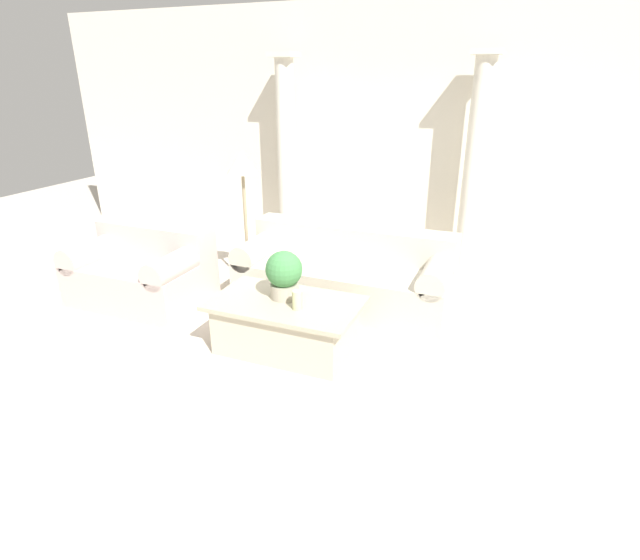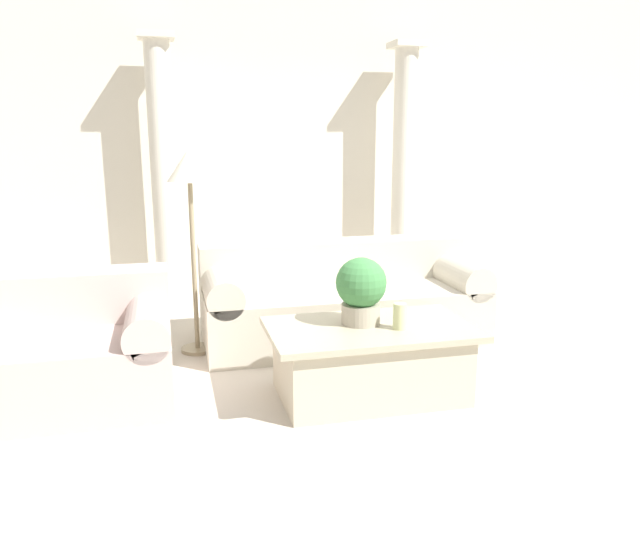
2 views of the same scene
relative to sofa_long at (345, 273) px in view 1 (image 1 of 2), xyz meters
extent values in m
plane|color=beige|center=(-0.21, -0.89, -0.33)|extent=(16.00, 16.00, 0.00)
cube|color=silver|center=(-0.21, 1.79, 1.27)|extent=(10.00, 0.06, 3.20)
cube|color=beige|center=(0.00, -0.06, -0.10)|extent=(2.27, 0.96, 0.45)
cube|color=beige|center=(0.00, 0.25, 0.29)|extent=(2.27, 0.33, 0.34)
cylinder|color=beige|center=(-1.00, -0.06, 0.19)|extent=(0.28, 0.96, 0.28)
cylinder|color=beige|center=(1.00, -0.06, 0.19)|extent=(0.28, 0.96, 0.28)
cube|color=beige|center=(-2.08, -0.83, -0.10)|extent=(1.38, 0.96, 0.45)
cube|color=beige|center=(-2.08, -0.52, 0.29)|extent=(1.38, 0.33, 0.34)
cylinder|color=beige|center=(-2.63, -0.83, 0.19)|extent=(0.28, 0.96, 0.28)
cylinder|color=beige|center=(-1.53, -0.83, 0.19)|extent=(0.28, 0.96, 0.28)
cube|color=beige|center=(-0.14, -1.20, -0.11)|extent=(1.16, 0.69, 0.44)
cube|color=#B3A98F|center=(-0.14, -1.20, 0.12)|extent=(1.32, 0.78, 0.04)
cylinder|color=#B2A893|center=(-0.19, -1.12, 0.21)|extent=(0.25, 0.25, 0.13)
sphere|color=#428447|center=(-0.19, -1.12, 0.42)|extent=(0.33, 0.33, 0.33)
cylinder|color=beige|center=(0.02, -1.29, 0.23)|extent=(0.09, 0.09, 0.17)
cylinder|color=gray|center=(-1.19, -0.04, -0.32)|extent=(0.26, 0.26, 0.03)
cylinder|color=gray|center=(-1.19, -0.04, 0.35)|extent=(0.04, 0.04, 1.30)
cone|color=silver|center=(-1.19, -0.04, 1.12)|extent=(0.34, 0.34, 0.24)
cylinder|color=silver|center=(-1.38, 1.43, 0.93)|extent=(0.24, 0.24, 2.53)
cube|color=silver|center=(-1.38, 1.43, 2.23)|extent=(0.33, 0.33, 0.06)
cylinder|color=silver|center=(1.09, 1.43, 0.93)|extent=(0.24, 0.24, 2.53)
cube|color=silver|center=(1.09, 1.43, 2.23)|extent=(0.33, 0.33, 0.06)
camera|label=1|loc=(1.64, -4.78, 2.00)|focal=28.00mm
camera|label=2|loc=(-1.39, -4.83, 1.34)|focal=35.00mm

